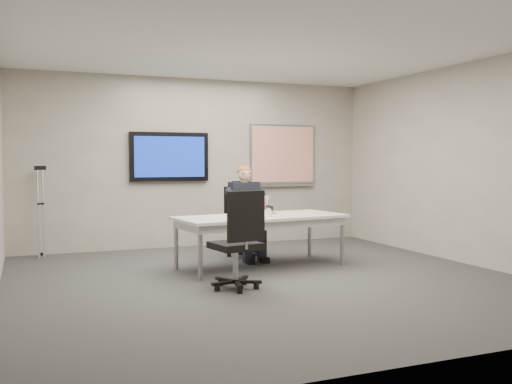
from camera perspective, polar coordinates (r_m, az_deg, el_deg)
name	(u,v)px	position (r m, az deg, el deg)	size (l,w,h in m)	color
floor	(269,280)	(6.95, 1.26, -8.81)	(6.00, 6.00, 0.02)	#373739
ceiling	(269,45)	(6.93, 1.29, 14.48)	(6.00, 6.00, 0.02)	white
wall_back	(198,163)	(9.62, -5.82, 2.92)	(6.00, 0.02, 2.80)	gray
wall_front	(437,167)	(4.21, 17.67, 2.40)	(6.00, 0.02, 2.80)	gray
wall_right	(467,163)	(8.44, 20.35, 2.70)	(0.02, 6.00, 2.80)	gray
conference_table	(261,222)	(7.67, 0.51, -2.97)	(2.37, 1.22, 0.70)	white
tv_display	(169,157)	(9.44, -8.65, 3.50)	(1.30, 0.09, 0.80)	black
whiteboard	(283,155)	(10.14, 2.69, 3.69)	(1.25, 0.08, 1.10)	gray
office_chair_far	(242,235)	(8.55, -1.41, -4.31)	(0.53, 0.53, 1.05)	black
office_chair_near	(238,259)	(6.40, -1.84, -6.68)	(0.61, 0.61, 1.11)	black
seated_person	(248,222)	(8.28, -0.77, -2.99)	(0.43, 0.73, 1.37)	#1C1F2F
crutch	(41,210)	(9.07, -20.72, -1.74)	(0.19, 0.33, 1.39)	#9D9FA4
laptop	(259,209)	(7.92, 0.35, -1.74)	(0.38, 0.37, 0.25)	#ABABAD
name_tent	(263,213)	(7.46, 0.75, -2.15)	(0.24, 0.07, 0.10)	silver
pen	(265,218)	(7.30, 0.91, -2.61)	(0.01, 0.01, 0.13)	black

